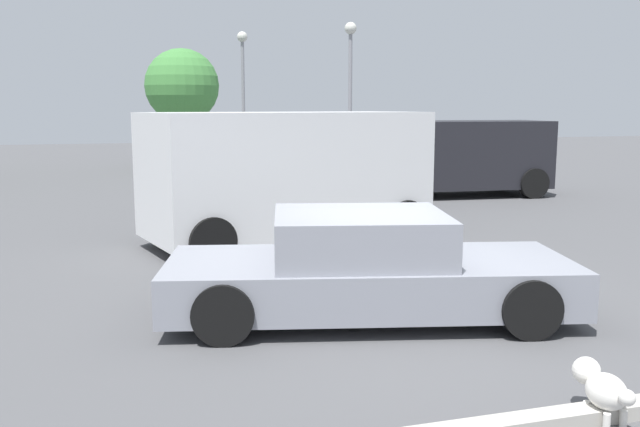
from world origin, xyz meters
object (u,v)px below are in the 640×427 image
(dog, at_px, (601,387))
(suv_dark, at_px, (455,155))
(light_post_mid, at_px, (350,69))
(van_white, at_px, (288,173))
(pedestrian, at_px, (382,170))
(sedan_foreground, at_px, (366,269))
(light_post_near, at_px, (243,73))

(dog, relative_size, suv_dark, 0.13)
(suv_dark, relative_size, light_post_mid, 0.92)
(van_white, relative_size, pedestrian, 3.05)
(dog, relative_size, pedestrian, 0.37)
(suv_dark, height_order, pedestrian, suv_dark)
(sedan_foreground, xyz_separation_m, van_white, (0.13, 4.42, 0.68))
(sedan_foreground, distance_m, suv_dark, 11.22)
(dog, distance_m, light_post_near, 25.18)
(pedestrian, bearing_deg, van_white, 83.74)
(van_white, height_order, pedestrian, van_white)
(suv_dark, bearing_deg, van_white, 45.18)
(pedestrian, height_order, light_post_mid, light_post_mid)
(pedestrian, bearing_deg, suv_dark, -94.64)
(dog, xyz_separation_m, pedestrian, (1.91, 9.56, 0.76))
(pedestrian, height_order, light_post_near, light_post_near)
(light_post_mid, bearing_deg, sedan_foreground, -107.99)
(light_post_near, bearing_deg, suv_dark, -73.82)
(suv_dark, distance_m, pedestrian, 4.30)
(light_post_mid, bearing_deg, van_white, -113.26)
(sedan_foreground, height_order, pedestrian, pedestrian)
(van_white, xyz_separation_m, suv_dark, (5.85, 5.05, -0.13))
(dog, height_order, light_post_near, light_post_near)
(dog, xyz_separation_m, light_post_near, (1.51, 24.88, 3.57))
(light_post_mid, bearing_deg, light_post_near, 120.81)
(van_white, relative_size, suv_dark, 1.05)
(van_white, height_order, light_post_mid, light_post_mid)
(pedestrian, distance_m, light_post_mid, 10.86)
(van_white, bearing_deg, pedestrian, -154.56)
(van_white, height_order, light_post_near, light_post_near)
(sedan_foreground, height_order, light_post_mid, light_post_mid)
(dog, xyz_separation_m, van_white, (-0.72, 7.36, 0.98))
(sedan_foreground, xyz_separation_m, light_post_near, (2.37, 21.94, 3.28))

